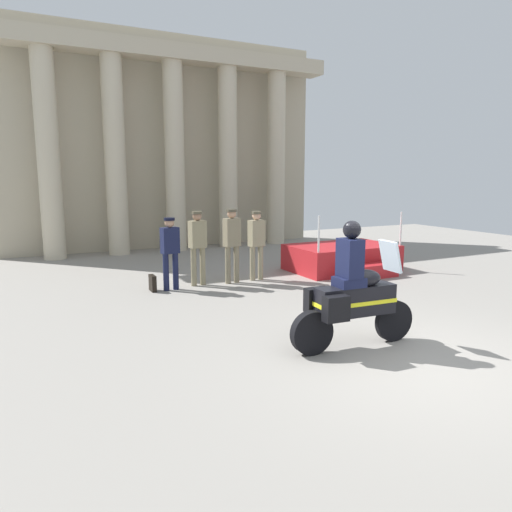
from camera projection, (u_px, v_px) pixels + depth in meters
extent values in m
plane|color=gray|center=(414.00, 361.00, 6.58)|extent=(28.25, 28.25, 0.00)
cube|color=#B6AB91|center=(166.00, 143.00, 16.64)|extent=(11.26, 0.30, 7.29)
cylinder|color=beige|center=(48.00, 156.00, 14.19)|extent=(0.66, 0.66, 6.19)
cylinder|color=beige|center=(115.00, 157.00, 15.05)|extent=(0.66, 0.66, 6.19)
cylinder|color=beige|center=(175.00, 158.00, 15.91)|extent=(0.66, 0.66, 6.19)
cylinder|color=beige|center=(228.00, 159.00, 16.78)|extent=(0.66, 0.66, 6.19)
cylinder|color=beige|center=(276.00, 160.00, 17.64)|extent=(0.66, 0.66, 6.19)
cube|color=#BEB297|center=(172.00, 53.00, 15.36)|extent=(11.26, 0.86, 0.50)
cube|color=#B21E23|center=(341.00, 257.00, 12.90)|extent=(2.77, 1.77, 0.69)
cube|color=#B21E23|center=(369.00, 271.00, 11.93)|extent=(1.53, 0.50, 0.34)
cylinder|color=silver|center=(319.00, 234.00, 11.48)|extent=(0.05, 0.05, 0.90)
cylinder|color=silver|center=(401.00, 229.00, 12.64)|extent=(0.05, 0.05, 0.90)
cylinder|color=#141938|center=(166.00, 272.00, 10.58)|extent=(0.13, 0.13, 0.83)
cylinder|color=#141938|center=(176.00, 271.00, 10.67)|extent=(0.13, 0.13, 0.83)
cube|color=#141938|center=(170.00, 240.00, 10.51)|extent=(0.41, 0.27, 0.58)
sphere|color=tan|center=(169.00, 223.00, 10.44)|extent=(0.21, 0.21, 0.21)
cylinder|color=black|center=(169.00, 219.00, 10.43)|extent=(0.24, 0.24, 0.06)
cylinder|color=#847A5B|center=(194.00, 267.00, 11.03)|extent=(0.13, 0.13, 0.89)
cylinder|color=#847A5B|center=(203.00, 266.00, 11.12)|extent=(0.13, 0.13, 0.89)
cube|color=#847A5B|center=(198.00, 234.00, 10.95)|extent=(0.41, 0.27, 0.62)
sphere|color=#997056|center=(197.00, 216.00, 10.88)|extent=(0.21, 0.21, 0.21)
cylinder|color=#4F4937|center=(197.00, 213.00, 10.87)|extent=(0.24, 0.24, 0.06)
cylinder|color=#7A7056|center=(228.00, 265.00, 11.27)|extent=(0.13, 0.13, 0.89)
cylinder|color=#7A7056|center=(236.00, 264.00, 11.37)|extent=(0.13, 0.13, 0.89)
cube|color=#7A7056|center=(232.00, 232.00, 11.19)|extent=(0.41, 0.27, 0.66)
sphere|color=tan|center=(232.00, 214.00, 11.12)|extent=(0.21, 0.21, 0.21)
cylinder|color=#494334|center=(232.00, 210.00, 11.11)|extent=(0.24, 0.24, 0.06)
cylinder|color=gray|center=(252.00, 263.00, 11.62)|extent=(0.13, 0.13, 0.84)
cylinder|color=gray|center=(260.00, 263.00, 11.72)|extent=(0.13, 0.13, 0.84)
cube|color=gray|center=(257.00, 233.00, 11.54)|extent=(0.41, 0.27, 0.63)
sphere|color=tan|center=(257.00, 216.00, 11.47)|extent=(0.21, 0.21, 0.21)
cylinder|color=brown|center=(257.00, 213.00, 11.46)|extent=(0.24, 0.24, 0.06)
cylinder|color=black|center=(394.00, 321.00, 7.36)|extent=(0.64, 0.14, 0.64)
cylinder|color=black|center=(312.00, 333.00, 6.79)|extent=(0.65, 0.18, 0.64)
cube|color=black|center=(355.00, 300.00, 7.01)|extent=(1.26, 0.39, 0.44)
ellipsoid|color=black|center=(365.00, 278.00, 7.01)|extent=(0.54, 0.35, 0.26)
cube|color=yellow|center=(355.00, 302.00, 7.01)|extent=(1.28, 0.41, 0.06)
cube|color=silver|center=(390.00, 256.00, 7.14)|extent=(0.18, 0.41, 0.47)
cube|color=black|center=(317.00, 300.00, 7.05)|extent=(0.37, 0.20, 0.36)
cube|color=black|center=(336.00, 309.00, 6.58)|extent=(0.37, 0.20, 0.36)
cube|color=#141938|center=(349.00, 282.00, 6.91)|extent=(0.42, 0.36, 0.14)
cube|color=#141938|center=(350.00, 258.00, 6.85)|extent=(0.28, 0.38, 0.56)
sphere|color=black|center=(352.00, 230.00, 6.79)|extent=(0.26, 0.26, 0.26)
cube|color=black|center=(153.00, 283.00, 10.56)|extent=(0.10, 0.32, 0.36)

